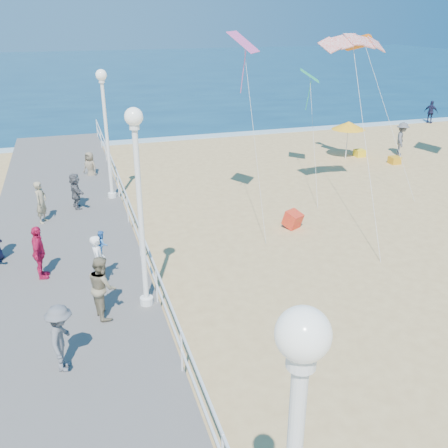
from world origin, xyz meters
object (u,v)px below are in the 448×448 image
object	(u,v)px
spectator_2	(61,338)
beach_umbrella	(349,125)
woman_holding_toddler	(99,261)
beach_walker_c	(90,167)
box_kite	(293,221)
lamp_post_mid	(139,191)
spectator_5	(76,191)
lamp_post_far	(106,122)
beach_chair_right	(360,153)
spectator_6	(41,202)
beach_walker_a	(402,139)
toddler_held	(102,244)
beach_walker_b	(431,112)
spectator_3	(39,253)
beach_chair_left	(395,160)
spectator_1	(102,287)

from	to	relation	value
spectator_2	beach_umbrella	size ratio (longest dim) A/B	0.75
woman_holding_toddler	spectator_2	world-z (taller)	spectator_2
beach_walker_c	box_kite	bearing A→B (deg)	-4.03
lamp_post_mid	spectator_5	world-z (taller)	lamp_post_mid
lamp_post_far	beach_chair_right	xyz separation A→B (m)	(14.62, 3.92, -3.46)
beach_chair_right	beach_walker_c	bearing A→B (deg)	-178.93
spectator_6	beach_walker_a	world-z (taller)	spectator_6
lamp_post_far	beach_umbrella	size ratio (longest dim) A/B	2.49
woman_holding_toddler	beach_walker_c	bearing A→B (deg)	1.56
spectator_2	lamp_post_far	bearing A→B (deg)	-0.97
lamp_post_mid	spectator_6	bearing A→B (deg)	111.75
woman_holding_toddler	beach_umbrella	world-z (taller)	beach_umbrella
spectator_2	toddler_held	bearing A→B (deg)	-8.35
beach_walker_b	box_kite	world-z (taller)	beach_walker_b
spectator_3	beach_walker_c	size ratio (longest dim) A/B	1.07
woman_holding_toddler	spectator_2	bearing A→B (deg)	166.86
beach_chair_left	spectator_1	bearing A→B (deg)	-146.27
beach_walker_a	beach_chair_left	distance (m)	2.19
beach_walker_c	spectator_3	bearing A→B (deg)	-56.21
spectator_3	spectator_5	distance (m)	5.84
spectator_1	beach_chair_left	world-z (taller)	spectator_1
woman_holding_toddler	beach_umbrella	distance (m)	18.64
lamp_post_mid	spectator_6	world-z (taller)	lamp_post_mid
beach_walker_a	box_kite	distance (m)	13.38
spectator_5	spectator_6	size ratio (longest dim) A/B	0.91
beach_walker_c	toddler_held	bearing A→B (deg)	-46.24
toddler_held	spectator_2	size ratio (longest dim) A/B	0.51
toddler_held	beach_walker_c	world-z (taller)	toddler_held
beach_chair_left	spectator_6	bearing A→B (deg)	-167.62
woman_holding_toddler	beach_umbrella	xyz separation A→B (m)	(14.73, 11.41, 0.71)
spectator_3	box_kite	xyz separation A→B (m)	(9.15, 2.00, -0.93)
woman_holding_toddler	beach_walker_b	distance (m)	31.82
lamp_post_far	beach_walker_c	world-z (taller)	lamp_post_far
spectator_6	beach_umbrella	world-z (taller)	beach_umbrella
woman_holding_toddler	beach_chair_right	bearing A→B (deg)	-49.91
beach_walker_c	box_kite	size ratio (longest dim) A/B	2.58
woman_holding_toddler	spectator_1	distance (m)	1.59
spectator_2	spectator_3	world-z (taller)	spectator_3
box_kite	spectator_6	bearing A→B (deg)	137.21
beach_walker_a	beach_chair_left	bearing A→B (deg)	172.95
spectator_3	beach_chair_left	distance (m)	20.32
toddler_held	spectator_3	bearing A→B (deg)	67.53
beach_umbrella	beach_chair_left	world-z (taller)	beach_umbrella
beach_walker_a	spectator_1	bearing A→B (deg)	161.23
lamp_post_far	spectator_5	xyz separation A→B (m)	(-1.49, -0.88, -2.53)
lamp_post_mid	box_kite	bearing A→B (deg)	34.54
beach_walker_c	beach_chair_left	distance (m)	16.41
lamp_post_mid	lamp_post_far	world-z (taller)	same
spectator_2	box_kite	distance (m)	10.83
beach_walker_b	beach_umbrella	distance (m)	13.27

